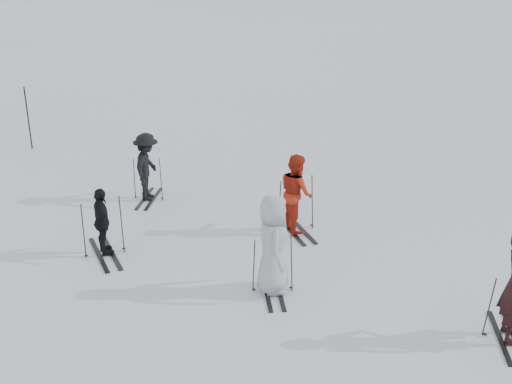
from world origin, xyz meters
TOP-DOWN VIEW (x-y plane):
  - ground at (0.00, 0.00)m, footprint 120.00×120.00m
  - skier_red at (0.91, 0.79)m, footprint 0.71×0.90m
  - skier_grey at (-0.61, -1.64)m, footprint 0.84×1.08m
  - skier_uphill_left at (-3.47, 1.03)m, footprint 0.43×0.90m
  - skier_uphill_far at (-1.97, 3.83)m, footprint 1.10×1.31m
  - skis_near_dark at (2.62, -4.50)m, footprint 1.90×1.55m
  - skis_red at (0.91, 0.79)m, footprint 1.85×1.00m
  - skis_grey at (-0.61, -1.64)m, footprint 1.79×1.23m
  - skis_uphill_left at (-3.47, 1.03)m, footprint 1.89×1.11m
  - skis_uphill_far at (-1.97, 3.83)m, footprint 1.80×1.47m
  - piste_marker at (-4.72, 9.40)m, footprint 0.06×0.06m

SIDE VIEW (x-z plane):
  - ground at x=0.00m, z-range 0.00..0.00m
  - skis_uphill_far at x=-1.97m, z-range 0.00..1.16m
  - skis_grey at x=-0.61m, z-range 0.00..1.19m
  - skis_near_dark at x=2.62m, z-range 0.00..1.23m
  - skis_uphill_left at x=-3.47m, z-range 0.00..1.33m
  - skis_red at x=0.91m, z-range 0.00..1.34m
  - skier_uphill_left at x=-3.47m, z-range 0.00..1.49m
  - skier_uphill_far at x=-1.97m, z-range 0.00..1.77m
  - skier_red at x=0.91m, z-range 0.00..1.83m
  - skier_grey at x=-0.61m, z-range 0.00..1.96m
  - piste_marker at x=-4.72m, z-range 0.00..2.04m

